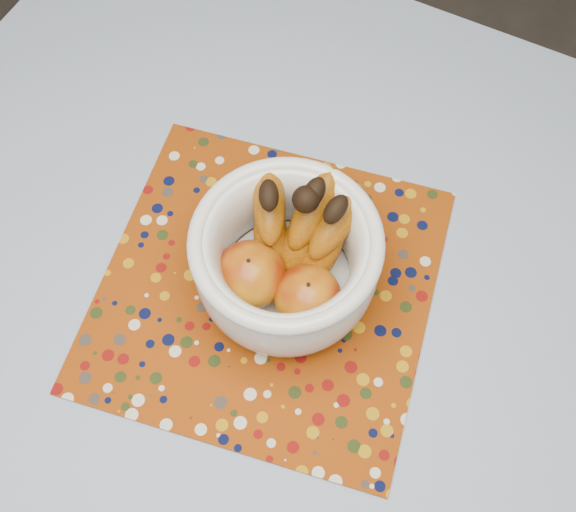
{
  "coord_description": "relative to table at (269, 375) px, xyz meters",
  "views": [
    {
      "loc": [
        0.14,
        -0.22,
        1.59
      ],
      "look_at": [
        -0.02,
        0.1,
        0.85
      ],
      "focal_mm": 42.0,
      "sensor_mm": 36.0,
      "label": 1
    }
  ],
  "objects": [
    {
      "name": "tablecloth",
      "position": [
        0.0,
        0.0,
        0.08
      ],
      "size": [
        1.32,
        1.32,
        0.01
      ],
      "primitive_type": "cube",
      "color": "#6278A4",
      "rests_on": "table"
    },
    {
      "name": "placemat",
      "position": [
        -0.05,
        0.08,
        0.09
      ],
      "size": [
        0.5,
        0.5,
        0.0
      ],
      "primitive_type": "cube",
      "rotation": [
        0.0,
        0.0,
        0.18
      ],
      "color": "#7F3006",
      "rests_on": "tablecloth"
    },
    {
      "name": "fruit_bowl",
      "position": [
        -0.02,
        0.11,
        0.17
      ],
      "size": [
        0.24,
        0.24,
        0.17
      ],
      "color": "white",
      "rests_on": "placemat"
    },
    {
      "name": "table",
      "position": [
        0.0,
        0.0,
        0.0
      ],
      "size": [
        1.2,
        1.2,
        0.75
      ],
      "color": "brown",
      "rests_on": "ground"
    }
  ]
}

